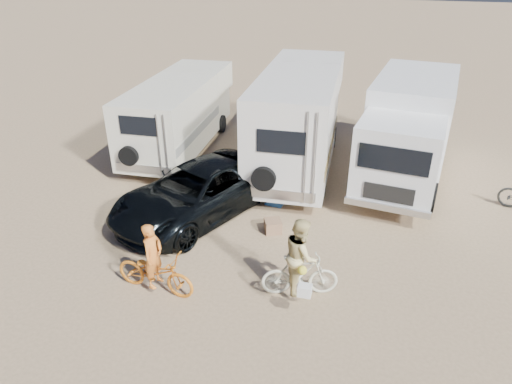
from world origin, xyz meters
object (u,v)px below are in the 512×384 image
(bike_man, at_px, (155,272))
(bike_woman, at_px, (300,275))
(dark_suv, at_px, (197,191))
(box_truck, at_px, (407,132))
(rider_woman, at_px, (300,262))
(rv_main, at_px, (298,121))
(cooler, at_px, (275,198))
(rv_left, at_px, (180,115))
(rider_man, at_px, (154,262))
(crate, at_px, (273,226))

(bike_man, distance_m, bike_woman, 3.25)
(dark_suv, relative_size, bike_man, 2.79)
(box_truck, xyz_separation_m, rider_woman, (-2.27, -6.89, -0.73))
(rv_main, relative_size, box_truck, 1.04)
(bike_man, relative_size, cooler, 3.64)
(rv_main, xyz_separation_m, cooler, (-0.13, -2.89, -1.48))
(bike_man, distance_m, rider_woman, 3.27)
(dark_suv, xyz_separation_m, cooler, (2.04, 1.15, -0.54))
(box_truck, xyz_separation_m, bike_man, (-5.43, -7.62, -1.11))
(rv_left, bearing_deg, cooler, -39.83)
(rider_man, distance_m, cooler, 4.96)
(box_truck, xyz_separation_m, crate, (-3.43, -4.52, -1.44))
(box_truck, distance_m, rider_woman, 7.29)
(dark_suv, distance_m, bike_woman, 4.45)
(rv_main, distance_m, box_truck, 3.60)
(rv_main, xyz_separation_m, bike_woman, (1.33, -6.79, -1.17))
(rv_main, distance_m, rider_woman, 6.96)
(bike_woman, height_order, rider_man, rider_man)
(bike_man, height_order, bike_woman, bike_woman)
(box_truck, distance_m, cooler, 4.98)
(dark_suv, xyz_separation_m, rider_woman, (3.49, -2.74, 0.14))
(dark_suv, xyz_separation_m, bike_man, (0.33, -3.47, -0.24))
(rv_main, distance_m, dark_suv, 4.68)
(bike_man, height_order, cooler, bike_man)
(cooler, bearing_deg, box_truck, 46.42)
(bike_man, bearing_deg, dark_suv, 11.47)
(bike_woman, distance_m, crate, 2.66)
(bike_man, relative_size, rider_woman, 1.08)
(rider_woman, bearing_deg, crate, 9.92)
(bike_man, xyz_separation_m, bike_woman, (3.16, 0.73, 0.01))
(rv_main, relative_size, bike_man, 3.67)
(box_truck, distance_m, bike_man, 9.42)
(bike_man, distance_m, rider_man, 0.28)
(rv_main, height_order, dark_suv, rv_main)
(rider_man, xyz_separation_m, crate, (2.00, 3.10, -0.61))
(rv_left, xyz_separation_m, box_truck, (8.25, -0.45, 0.29))
(rider_woman, xyz_separation_m, cooler, (-1.46, 3.90, -0.68))
(bike_woman, xyz_separation_m, crate, (-1.16, 2.37, -0.34))
(rider_woman, height_order, cooler, rider_woman)
(box_truck, relative_size, rider_woman, 3.83)
(cooler, xyz_separation_m, crate, (0.30, -1.53, -0.03))
(bike_woman, relative_size, rider_woman, 0.97)
(dark_suv, height_order, bike_man, dark_suv)
(rider_man, bearing_deg, rv_main, -7.68)
(dark_suv, distance_m, crate, 2.43)
(box_truck, height_order, bike_woman, box_truck)
(rv_left, xyz_separation_m, bike_woman, (5.98, -7.34, -0.81))
(dark_suv, bearing_deg, crate, 15.75)
(box_truck, height_order, rider_man, box_truck)
(box_truck, relative_size, bike_man, 3.53)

